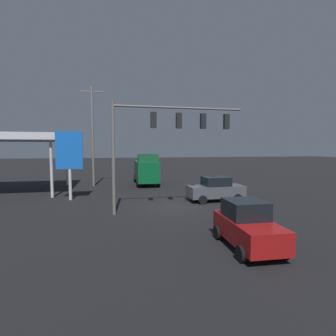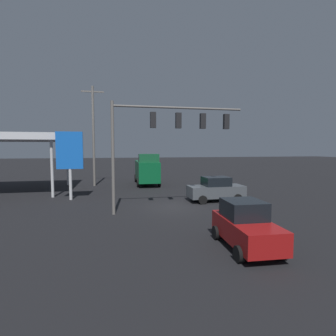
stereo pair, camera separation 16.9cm
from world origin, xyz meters
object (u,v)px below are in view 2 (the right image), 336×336
hatchback_crossing (246,226)px  price_sign (70,153)px  sedan_far (216,189)px  delivery_truck (147,170)px  traffic_signal_assembly (167,129)px  utility_pole (93,134)px

hatchback_crossing → price_sign: bearing=-141.8°
sedan_far → hatchback_crossing: bearing=74.3°
sedan_far → delivery_truck: bearing=-69.5°
traffic_signal_assembly → delivery_truck: traffic_signal_assembly is taller
traffic_signal_assembly → utility_pole: 14.39m
utility_pole → price_sign: bearing=80.2°
traffic_signal_assembly → sedan_far: 6.86m
hatchback_crossing → sedan_far: hatchback_crossing is taller
price_sign → hatchback_crossing: price_sign is taller
delivery_truck → sedan_far: 11.50m
utility_pole → hatchback_crossing: bearing=110.4°
price_sign → sedan_far: (-11.36, 2.91, -2.85)m
traffic_signal_assembly → utility_pole: utility_pole is taller
utility_pole → sedan_far: size_ratio=2.47×
utility_pole → price_sign: (1.33, 7.75, -1.95)m
traffic_signal_assembly → utility_pole: (5.53, -13.28, 0.33)m
traffic_signal_assembly → price_sign: bearing=-38.9°
utility_pole → price_sign: 8.10m
utility_pole → traffic_signal_assembly: bearing=112.6°
traffic_signal_assembly → utility_pole: bearing=-67.4°
price_sign → delivery_truck: 10.82m
hatchback_crossing → sedan_far: 9.80m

